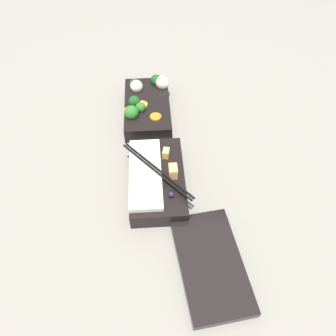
{
  "coord_description": "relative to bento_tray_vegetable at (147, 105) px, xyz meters",
  "views": [
    {
      "loc": [
        0.58,
        0.01,
        0.61
      ],
      "look_at": [
        0.11,
        0.04,
        0.04
      ],
      "focal_mm": 35.0,
      "sensor_mm": 36.0,
      "label": 1
    }
  ],
  "objects": [
    {
      "name": "ground_plane",
      "position": [
        0.13,
        0.01,
        -0.03
      ],
      "size": [
        3.0,
        3.0,
        0.0
      ],
      "primitive_type": "plane",
      "color": "gray"
    },
    {
      "name": "bento_lid",
      "position": [
        0.45,
        0.11,
        -0.02
      ],
      "size": [
        0.23,
        0.14,
        0.02
      ],
      "primitive_type": "cube",
      "rotation": [
        0.0,
        0.0,
        0.12
      ],
      "color": "black",
      "rests_on": "ground_plane"
    },
    {
      "name": "bento_tray_rice",
      "position": [
        0.25,
        0.02,
        -0.0
      ],
      "size": [
        0.22,
        0.15,
        0.07
      ],
      "color": "black",
      "rests_on": "ground_plane"
    },
    {
      "name": "bento_tray_vegetable",
      "position": [
        0.0,
        0.0,
        0.0
      ],
      "size": [
        0.22,
        0.13,
        0.07
      ],
      "color": "black",
      "rests_on": "ground_plane"
    }
  ]
}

